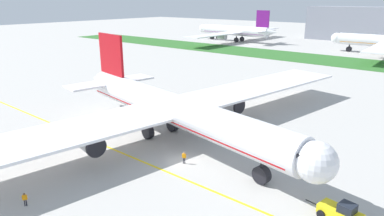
{
  "coord_description": "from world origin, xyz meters",
  "views": [
    {
      "loc": [
        29.22,
        -33.14,
        21.74
      ],
      "look_at": [
        -7.95,
        11.76,
        3.37
      ],
      "focal_mm": 32.31,
      "sensor_mm": 36.0,
      "label": 1
    }
  ],
  "objects_px": {
    "ground_crew_wingwalker_port": "(25,198)",
    "parked_airliner_far_left": "(236,31)",
    "pushback_tug": "(341,213)",
    "ground_crew_marshaller_front": "(143,122)",
    "airliner_foreground": "(170,108)",
    "ground_crew_wingwalker_starboard": "(184,157)"
  },
  "relations": [
    {
      "from": "airliner_foreground",
      "to": "ground_crew_wingwalker_starboard",
      "type": "relative_size",
      "value": 50.96
    },
    {
      "from": "ground_crew_wingwalker_port",
      "to": "parked_airliner_far_left",
      "type": "distance_m",
      "value": 161.33
    },
    {
      "from": "ground_crew_marshaller_front",
      "to": "ground_crew_wingwalker_starboard",
      "type": "bearing_deg",
      "value": -21.88
    },
    {
      "from": "pushback_tug",
      "to": "ground_crew_wingwalker_starboard",
      "type": "xyz_separation_m",
      "value": [
        -20.87,
        -0.35,
        0.03
      ]
    },
    {
      "from": "pushback_tug",
      "to": "airliner_foreground",
      "type": "bearing_deg",
      "value": 170.31
    },
    {
      "from": "airliner_foreground",
      "to": "pushback_tug",
      "type": "relative_size",
      "value": 14.49
    },
    {
      "from": "pushback_tug",
      "to": "ground_crew_wingwalker_starboard",
      "type": "distance_m",
      "value": 20.88
    },
    {
      "from": "ground_crew_wingwalker_starboard",
      "to": "ground_crew_marshaller_front",
      "type": "bearing_deg",
      "value": 158.12
    },
    {
      "from": "airliner_foreground",
      "to": "parked_airliner_far_left",
      "type": "relative_size",
      "value": 1.15
    },
    {
      "from": "pushback_tug",
      "to": "ground_crew_wingwalker_port",
      "type": "distance_m",
      "value": 33.64
    },
    {
      "from": "pushback_tug",
      "to": "ground_crew_wingwalker_starboard",
      "type": "height_order",
      "value": "pushback_tug"
    },
    {
      "from": "ground_crew_marshaller_front",
      "to": "airliner_foreground",
      "type": "bearing_deg",
      "value": -5.87
    },
    {
      "from": "ground_crew_marshaller_front",
      "to": "ground_crew_wingwalker_port",
      "type": "bearing_deg",
      "value": -72.01
    },
    {
      "from": "airliner_foreground",
      "to": "ground_crew_wingwalker_port",
      "type": "xyz_separation_m",
      "value": [
        0.64,
        -24.1,
        -4.31
      ]
    },
    {
      "from": "ground_crew_marshaller_front",
      "to": "ground_crew_wingwalker_starboard",
      "type": "height_order",
      "value": "ground_crew_wingwalker_starboard"
    },
    {
      "from": "airliner_foreground",
      "to": "ground_crew_wingwalker_starboard",
      "type": "height_order",
      "value": "airliner_foreground"
    },
    {
      "from": "ground_crew_wingwalker_port",
      "to": "ground_crew_marshaller_front",
      "type": "distance_m",
      "value": 26.14
    },
    {
      "from": "ground_crew_wingwalker_port",
      "to": "parked_airliner_far_left",
      "type": "xyz_separation_m",
      "value": [
        -67.18,
        146.6,
        4.64
      ]
    },
    {
      "from": "pushback_tug",
      "to": "ground_crew_marshaller_front",
      "type": "xyz_separation_m",
      "value": [
        -35.64,
        5.58,
        -0.01
      ]
    },
    {
      "from": "pushback_tug",
      "to": "parked_airliner_far_left",
      "type": "bearing_deg",
      "value": 126.65
    },
    {
      "from": "ground_crew_marshaller_front",
      "to": "parked_airliner_far_left",
      "type": "distance_m",
      "value": 135.41
    },
    {
      "from": "ground_crew_wingwalker_port",
      "to": "ground_crew_marshaller_front",
      "type": "relative_size",
      "value": 0.95
    }
  ]
}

